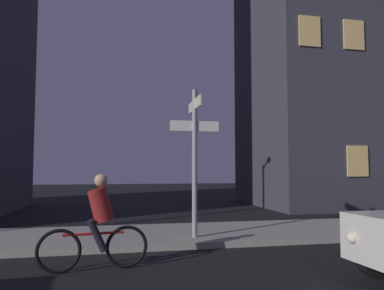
{
  "coord_description": "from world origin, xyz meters",
  "views": [
    {
      "loc": [
        -0.42,
        -1.6,
        1.69
      ],
      "look_at": [
        1.33,
        6.93,
        2.27
      ],
      "focal_mm": 33.77,
      "sensor_mm": 36.0,
      "label": 1
    }
  ],
  "objects": [
    {
      "name": "cyclist",
      "position": [
        -0.75,
        4.73,
        0.75
      ],
      "size": [
        1.81,
        0.37,
        1.61
      ],
      "color": "black",
      "rests_on": "ground_plane"
    },
    {
      "name": "signpost",
      "position": [
        1.32,
        6.56,
        2.14
      ],
      "size": [
        1.16,
        1.29,
        3.4
      ],
      "color": "gray",
      "rests_on": "sidewalk_kerb"
    },
    {
      "name": "building_right_block",
      "position": [
        10.62,
        13.97,
        9.02
      ],
      "size": [
        9.6,
        6.32,
        18.04
      ],
      "color": "#383842",
      "rests_on": "ground_plane"
    },
    {
      "name": "sidewalk_kerb",
      "position": [
        0.0,
        7.32,
        0.07
      ],
      "size": [
        40.0,
        2.79,
        0.14
      ],
      "primitive_type": "cube",
      "color": "gray",
      "rests_on": "ground_plane"
    }
  ]
}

